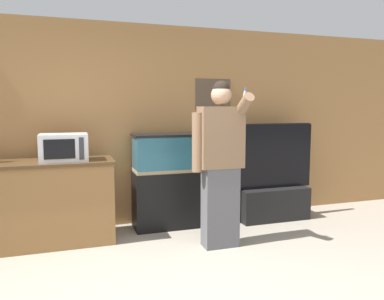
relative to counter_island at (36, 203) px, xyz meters
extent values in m
cube|color=olive|center=(1.14, 0.47, 0.82)|extent=(10.00, 0.06, 2.60)
cube|color=#4C3D2D|center=(2.28, 0.43, 1.24)|extent=(0.51, 0.02, 0.41)
cube|color=brown|center=(0.00, 0.00, -0.02)|extent=(1.68, 0.58, 0.91)
cube|color=#48321C|center=(0.00, 0.00, 0.45)|extent=(1.72, 0.62, 0.03)
cube|color=silver|center=(0.32, -0.04, 0.62)|extent=(0.51, 0.35, 0.30)
cube|color=black|center=(0.28, -0.22, 0.62)|extent=(0.32, 0.01, 0.21)
cube|color=#2D2D33|center=(0.51, -0.22, 0.62)|extent=(0.05, 0.01, 0.24)
cube|color=black|center=(1.58, 0.17, -0.11)|extent=(0.92, 0.43, 0.73)
cube|color=#937F5B|center=(1.58, 0.17, 0.27)|extent=(0.89, 0.42, 0.04)
cube|color=#285B70|center=(1.58, 0.17, 0.49)|extent=(0.88, 0.41, 0.46)
cube|color=black|center=(1.58, 0.17, 0.72)|extent=(0.92, 0.43, 0.03)
cube|color=black|center=(3.01, 0.04, -0.25)|extent=(0.98, 0.40, 0.44)
cube|color=black|center=(3.01, 0.04, 0.40)|extent=(1.15, 0.05, 0.87)
cube|color=black|center=(3.01, 0.07, 0.40)|extent=(1.18, 0.01, 0.90)
cube|color=#515156|center=(1.94, -0.67, -0.03)|extent=(0.38, 0.21, 0.89)
cube|color=brown|center=(1.94, -0.67, 0.74)|extent=(0.48, 0.23, 0.66)
sphere|color=tan|center=(1.94, -0.67, 1.20)|extent=(0.22, 0.22, 0.22)
sphere|color=black|center=(1.94, -0.67, 1.26)|extent=(0.18, 0.18, 0.18)
cylinder|color=brown|center=(1.68, -0.67, 0.70)|extent=(0.12, 0.12, 0.63)
cylinder|color=brown|center=(2.14, -0.82, 1.08)|extent=(0.11, 0.35, 0.29)
cylinder|color=white|center=(2.14, -0.84, 1.18)|extent=(0.02, 0.06, 0.11)
cylinder|color=#2856B2|center=(2.14, -0.86, 1.24)|extent=(0.02, 0.03, 0.05)
camera|label=1|loc=(0.39, -4.41, 1.07)|focal=35.00mm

